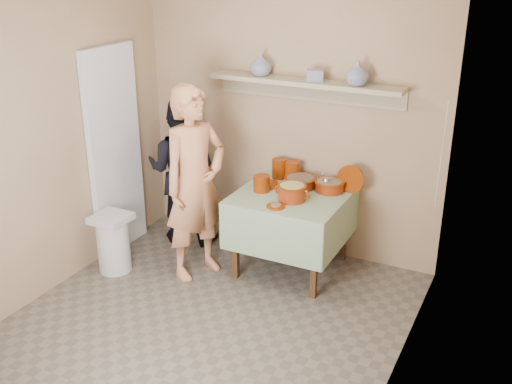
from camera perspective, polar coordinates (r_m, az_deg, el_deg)
The scene contains 22 objects.
ground at distance 4.86m, azimuth -5.70°, elevation -13.18°, with size 3.50×3.50×0.00m, color #61584C.
tile_panel at distance 5.89m, azimuth -13.28°, elevation 3.73°, with size 0.06×0.70×2.00m, color silver.
plate_stack_a at distance 5.73m, azimuth 2.24°, elevation 2.26°, with size 0.14×0.14×0.19m, color #672001.
plate_stack_b at distance 5.69m, azimuth 3.49°, elevation 2.03°, with size 0.15×0.15×0.18m, color #672001.
bowl_stack at distance 5.41m, azimuth 0.53°, elevation 0.83°, with size 0.15×0.15×0.15m, color #672001.
empty_bowl at distance 5.52m, azimuth 1.31°, elevation 0.71°, with size 0.16×0.16×0.05m, color #672001.
propped_lid at distance 5.44m, azimuth 8.95°, elevation 1.19°, with size 0.26×0.26×0.02m, color #672001.
vase_right at distance 5.24m, azimuth 9.64°, elevation 11.09°, with size 0.20×0.20×0.21m, color navy.
vase_left at distance 5.58m, azimuth 0.46°, elevation 12.06°, with size 0.20×0.20×0.21m, color navy.
ceramic_box at distance 5.37m, azimuth 5.64°, elevation 10.98°, with size 0.14×0.10×0.10m, color navy.
person_cook at distance 5.30m, azimuth -5.80°, elevation 0.80°, with size 0.64×0.42×1.76m, color tan.
person_helper at distance 6.03m, azimuth -7.06°, elevation 2.06°, with size 0.73×0.57×1.50m, color black.
room_shell at distance 4.15m, azimuth -6.53°, elevation 5.34°, with size 3.04×3.54×2.62m.
serving_table at distance 5.43m, azimuth 3.45°, elevation -1.31°, with size 0.97×0.97×0.76m.
cazuela_meat_a at distance 5.52m, azimuth 4.23°, elevation 1.02°, with size 0.30×0.30×0.10m.
cazuela_meat_b at distance 5.45m, azimuth 7.01°, elevation 0.66°, with size 0.28×0.28×0.10m.
ladle at distance 5.41m, azimuth 6.71°, elevation 1.09°, with size 0.08×0.26×0.19m.
cazuela_rice at distance 5.21m, azimuth 3.44°, elevation 0.07°, with size 0.33×0.25×0.14m.
front_plate at distance 5.09m, azimuth 1.90°, elevation -1.35°, with size 0.16×0.16×0.03m.
wall_shelf at distance 5.47m, azimuth 4.77°, elevation 10.16°, with size 1.80×0.25×0.21m.
trash_bin at distance 5.71m, azimuth -13.43°, elevation -4.70°, with size 0.32×0.32×0.56m.
electrical_cord at distance 5.09m, azimuth 17.25°, elevation 3.39°, with size 0.01×0.05×0.90m.
Camera 1 is at (2.19, -3.32, 2.79)m, focal length 42.00 mm.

